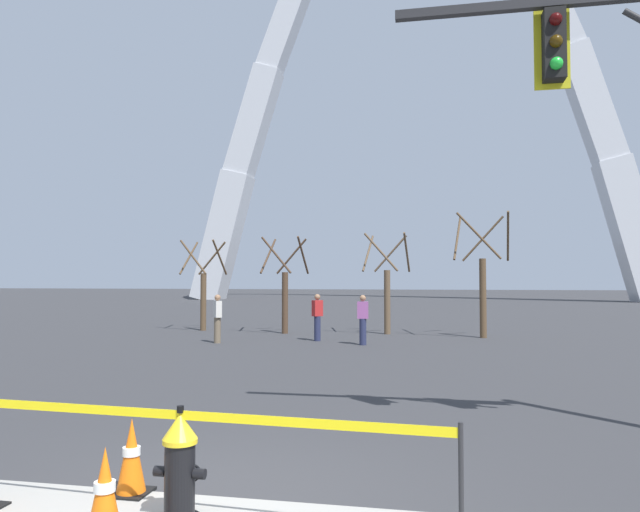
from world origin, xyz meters
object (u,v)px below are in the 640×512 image
at_px(traffic_cone_by_hydrant, 131,457).
at_px(pedestrian_standing_center, 217,318).
at_px(pedestrian_walking_right, 317,317).
at_px(pedestrian_walking_left, 363,319).
at_px(monument_arch, 413,96).
at_px(fire_hydrant, 180,467).
at_px(traffic_cone_curb_edge, 105,494).

distance_m(traffic_cone_by_hydrant, pedestrian_standing_center, 13.57).
distance_m(traffic_cone_by_hydrant, pedestrian_walking_right, 14.23).
bearing_deg(traffic_cone_by_hydrant, pedestrian_walking_left, 87.15).
height_order(monument_arch, pedestrian_walking_left, monument_arch).
bearing_deg(traffic_cone_by_hydrant, pedestrian_walking_right, 94.05).
height_order(monument_arch, pedestrian_walking_right, monument_arch).
bearing_deg(fire_hydrant, pedestrian_walking_left, 90.32).
bearing_deg(traffic_cone_curb_edge, fire_hydrant, 42.50).
distance_m(fire_hydrant, traffic_cone_by_hydrant, 0.90).
bearing_deg(monument_arch, fire_hydrant, -90.24).
relative_size(traffic_cone_by_hydrant, pedestrian_standing_center, 0.46).
bearing_deg(fire_hydrant, pedestrian_walking_right, 96.77).
height_order(traffic_cone_curb_edge, pedestrian_standing_center, pedestrian_standing_center).
xyz_separation_m(monument_arch, pedestrian_standing_center, (-5.07, -40.67, -19.85)).
height_order(pedestrian_standing_center, pedestrian_walking_right, same).
xyz_separation_m(pedestrian_walking_left, pedestrian_walking_right, (-1.67, 0.93, 0.00)).
height_order(monument_arch, pedestrian_standing_center, monument_arch).
relative_size(pedestrian_walking_left, pedestrian_walking_right, 1.00).
xyz_separation_m(traffic_cone_curb_edge, monument_arch, (0.68, 54.53, 20.31)).
bearing_deg(traffic_cone_curb_edge, pedestrian_walking_left, 88.47).
height_order(fire_hydrant, traffic_cone_curb_edge, fire_hydrant).
bearing_deg(fire_hydrant, pedestrian_standing_center, 109.83).
bearing_deg(pedestrian_walking_right, pedestrian_walking_left, -29.14).
bearing_deg(pedestrian_standing_center, fire_hydrant, -70.17).
distance_m(traffic_cone_curb_edge, pedestrian_walking_right, 15.18).
xyz_separation_m(traffic_cone_by_hydrant, monument_arch, (0.97, 53.60, 20.31)).
height_order(fire_hydrant, monument_arch, monument_arch).
bearing_deg(pedestrian_walking_left, traffic_cone_curb_edge, -91.53).
bearing_deg(traffic_cone_curb_edge, pedestrian_walking_right, 94.87).
relative_size(fire_hydrant, traffic_cone_curb_edge, 1.36).
height_order(traffic_cone_by_hydrant, monument_arch, monument_arch).
height_order(traffic_cone_curb_edge, pedestrian_walking_left, pedestrian_walking_left).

